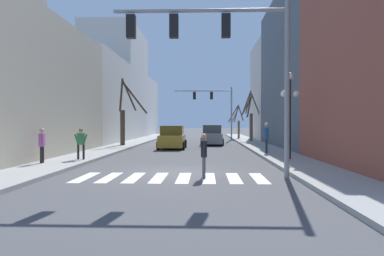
{
  "coord_description": "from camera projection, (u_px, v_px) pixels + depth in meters",
  "views": [
    {
      "loc": [
        1.23,
        -14.79,
        2.0
      ],
      "look_at": [
        -0.34,
        28.84,
        1.34
      ],
      "focal_mm": 35.0,
      "sensor_mm": 36.0,
      "label": 1
    }
  ],
  "objects": [
    {
      "name": "car_driving_toward_lane",
      "position": [
        172.0,
        138.0,
        28.36
      ],
      "size": [
        2.03,
        4.21,
        1.75
      ],
      "rotation": [
        0.0,
        0.0,
        -1.57
      ],
      "color": "#A38423",
      "rests_on": "ground_plane"
    },
    {
      "name": "street_tree_left_mid",
      "position": [
        124.0,
        117.0,
        30.39
      ],
      "size": [
        2.15,
        1.89,
        5.43
      ],
      "color": "#473828",
      "rests_on": "sidewalk_left"
    },
    {
      "name": "traffic_signal_far",
      "position": [
        215.0,
        102.0,
        41.76
      ],
      "size": [
        6.45,
        0.28,
        5.93
      ],
      "color": "gray",
      "rests_on": "ground_plane"
    },
    {
      "name": "building_row_right",
      "position": [
        319.0,
        77.0,
        27.84
      ],
      "size": [
        6.0,
        37.46,
        11.96
      ],
      "color": "#934C3D",
      "rests_on": "ground_plane"
    },
    {
      "name": "street_lamp_right_corner",
      "position": [
        290.0,
        98.0,
        18.83
      ],
      "size": [
        0.95,
        0.36,
        4.37
      ],
      "color": "black",
      "rests_on": "sidewalk_right"
    },
    {
      "name": "crosswalk_stripes",
      "position": [
        171.0,
        178.0,
        13.47
      ],
      "size": [
        6.75,
        2.6,
        0.01
      ],
      "color": "white",
      "rests_on": "ground_plane"
    },
    {
      "name": "car_parked_right_near",
      "position": [
        171.0,
        132.0,
        48.71
      ],
      "size": [
        2.08,
        4.39,
        1.58
      ],
      "rotation": [
        0.0,
        0.0,
        1.57
      ],
      "color": "navy",
      "rests_on": "ground_plane"
    },
    {
      "name": "pedestrian_crossing_street",
      "position": [
        42.0,
        142.0,
        17.01
      ],
      "size": [
        0.26,
        0.69,
        1.59
      ],
      "rotation": [
        0.0,
        0.0,
        1.73
      ],
      "color": "black",
      "rests_on": "sidewalk_left"
    },
    {
      "name": "pedestrian_waiting_at_curb",
      "position": [
        266.0,
        135.0,
        22.55
      ],
      "size": [
        0.29,
        0.79,
        1.83
      ],
      "rotation": [
        0.0,
        0.0,
        4.58
      ],
      "color": "#282D47",
      "rests_on": "sidewalk_right"
    },
    {
      "name": "sidewalk_right",
      "position": [
        316.0,
        171.0,
        14.65
      ],
      "size": [
        2.34,
        90.0,
        0.15
      ],
      "color": "#9E9E99",
      "rests_on": "ground_plane"
    },
    {
      "name": "street_tree_right_far",
      "position": [
        238.0,
        122.0,
        43.69
      ],
      "size": [
        1.74,
        1.73,
        3.96
      ],
      "color": "brown",
      "rests_on": "sidewalk_right"
    },
    {
      "name": "traffic_signal_near",
      "position": [
        223.0,
        46.0,
        13.38
      ],
      "size": [
        6.31,
        0.28,
        6.41
      ],
      "color": "gray",
      "rests_on": "ground_plane"
    },
    {
      "name": "car_driving_away_lane",
      "position": [
        212.0,
        136.0,
        33.04
      ],
      "size": [
        1.97,
        4.21,
        1.77
      ],
      "rotation": [
        0.0,
        0.0,
        1.57
      ],
      "color": "gray",
      "rests_on": "ground_plane"
    },
    {
      "name": "street_tree_right_near",
      "position": [
        250.0,
        117.0,
        37.48
      ],
      "size": [
        1.99,
        1.78,
        5.07
      ],
      "color": "brown",
      "rests_on": "sidewalk_right"
    },
    {
      "name": "ground_plane",
      "position": [
        174.0,
        173.0,
        14.85
      ],
      "size": [
        240.0,
        240.0,
        0.0
      ],
      "primitive_type": "plane",
      "color": "#4C4C4F"
    },
    {
      "name": "pedestrian_on_right_sidewalk",
      "position": [
        204.0,
        152.0,
        13.4
      ],
      "size": [
        0.22,
        0.69,
        1.61
      ],
      "rotation": [
        0.0,
        0.0,
        1.6
      ],
      "color": "#4C4C51",
      "rests_on": "ground_plane"
    },
    {
      "name": "building_row_left",
      "position": [
        94.0,
        92.0,
        36.66
      ],
      "size": [
        6.0,
        53.55,
        13.22
      ],
      "color": "#BCB299",
      "rests_on": "ground_plane"
    },
    {
      "name": "pedestrian_on_left_sidewalk",
      "position": [
        81.0,
        141.0,
        18.66
      ],
      "size": [
        0.67,
        0.23,
        1.56
      ],
      "rotation": [
        0.0,
        0.0,
        0.07
      ],
      "color": "black",
      "rests_on": "sidewalk_left"
    },
    {
      "name": "sidewalk_left",
      "position": [
        37.0,
        170.0,
        15.05
      ],
      "size": [
        2.34,
        90.0,
        0.15
      ],
      "color": "#9E9E99",
      "rests_on": "ground_plane"
    }
  ]
}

